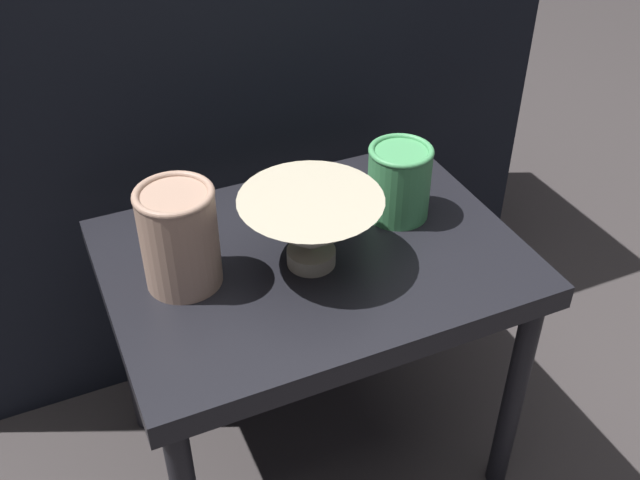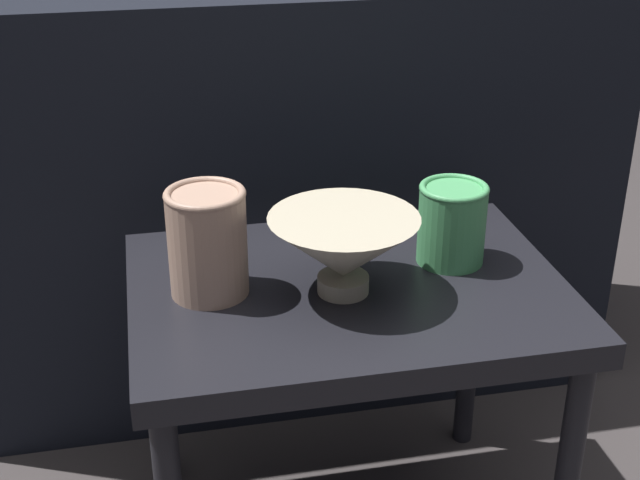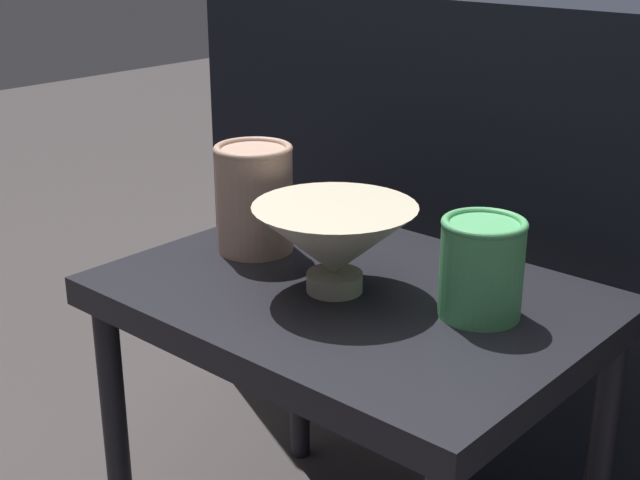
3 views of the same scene
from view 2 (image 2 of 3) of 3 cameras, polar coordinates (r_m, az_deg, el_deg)
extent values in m
cube|color=black|center=(1.32, 1.79, -3.55)|extent=(0.64, 0.47, 0.04)
cylinder|color=black|center=(1.59, -10.16, -8.65)|extent=(0.04, 0.04, 0.44)
cylinder|color=black|center=(1.69, 9.58, -6.42)|extent=(0.04, 0.04, 0.44)
cube|color=black|center=(1.85, -2.33, 3.70)|extent=(1.27, 0.50, 0.83)
cylinder|color=#B2A88E|center=(1.28, 1.49, -2.82)|extent=(0.07, 0.07, 0.03)
cone|color=#B2A88E|center=(1.26, 1.52, -0.47)|extent=(0.22, 0.22, 0.09)
cylinder|color=tan|center=(1.26, -7.20, -0.27)|extent=(0.11, 0.11, 0.15)
torus|color=tan|center=(1.23, -7.40, 2.92)|extent=(0.11, 0.11, 0.01)
cylinder|color=#47995B|center=(1.37, 8.43, 0.95)|extent=(0.10, 0.10, 0.12)
torus|color=#47995B|center=(1.34, 8.59, 3.28)|extent=(0.10, 0.10, 0.01)
camera|label=1|loc=(0.30, -37.97, 38.57)|focal=42.00mm
camera|label=3|loc=(1.02, 61.35, 3.38)|focal=50.00mm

